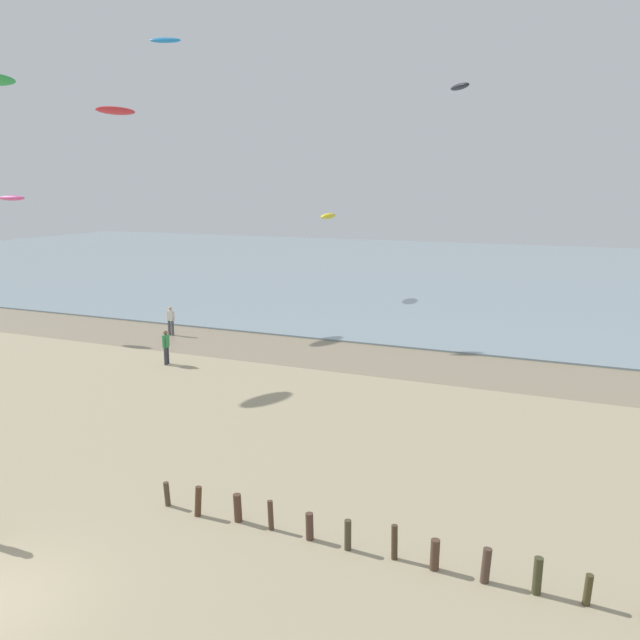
{
  "coord_description": "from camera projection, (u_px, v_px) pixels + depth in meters",
  "views": [
    {
      "loc": [
        11.5,
        -8.56,
        8.57
      ],
      "look_at": [
        2.66,
        11.47,
        4.21
      ],
      "focal_mm": 37.51,
      "sensor_mm": 36.0,
      "label": 1
    }
  ],
  "objects": [
    {
      "name": "wet_sand_strip",
      "position": [
        360.0,
        358.0,
        34.13
      ],
      "size": [
        120.0,
        5.89,
        0.01
      ],
      "primitive_type": "cube",
      "color": "gray",
      "rests_on": "ground"
    },
    {
      "name": "person_by_waterline",
      "position": [
        166.0,
        346.0,
        32.72
      ],
      "size": [
        0.29,
        0.56,
        1.71
      ],
      "color": "#383842",
      "rests_on": "ground"
    },
    {
      "name": "person_mid_beach",
      "position": [
        171.0,
        320.0,
        39.2
      ],
      "size": [
        0.57,
        0.25,
        1.71
      ],
      "color": "#4C4C56",
      "rests_on": "ground"
    },
    {
      "name": "groyne_near",
      "position": [
        487.0,
        565.0,
        14.74
      ],
      "size": [
        17.34,
        0.38,
        0.88
      ],
      "color": "#4A3C2A",
      "rests_on": "ground"
    },
    {
      "name": "kite_aloft_8",
      "position": [
        116.0,
        111.0,
        41.21
      ],
      "size": [
        1.72,
        2.92,
        0.6
      ],
      "primitive_type": "ellipsoid",
      "rotation": [
        -0.19,
        0.0,
        1.27
      ],
      "color": "red"
    },
    {
      "name": "kite_aloft_2",
      "position": [
        328.0,
        216.0,
        52.22
      ],
      "size": [
        1.34,
        2.95,
        0.56
      ],
      "primitive_type": "ellipsoid",
      "rotation": [
        0.12,
        0.0,
        4.85
      ],
      "color": "yellow"
    },
    {
      "name": "kite_aloft_7",
      "position": [
        12.0,
        198.0,
        38.61
      ],
      "size": [
        1.92,
        0.68,
        0.31
      ],
      "primitive_type": "ellipsoid",
      "rotation": [
        -0.02,
        0.0,
        0.04
      ],
      "color": "#E54C99"
    },
    {
      "name": "kite_aloft_1",
      "position": [
        460.0,
        87.0,
        52.68
      ],
      "size": [
        2.52,
        2.93,
        0.56
      ],
      "primitive_type": "ellipsoid",
      "rotation": [
        -0.1,
        0.0,
        2.21
      ],
      "color": "black"
    },
    {
      "name": "kite_aloft_3",
      "position": [
        165.0,
        40.0,
        39.47
      ],
      "size": [
        1.96,
        1.34,
        0.49
      ],
      "primitive_type": "ellipsoid",
      "rotation": [
        0.38,
        0.0,
        0.41
      ],
      "color": "#2384D1"
    },
    {
      "name": "sea",
      "position": [
        490.0,
        272.0,
        68.16
      ],
      "size": [
        160.0,
        70.0,
        0.1
      ],
      "primitive_type": "cube",
      "color": "#7F939E",
      "rests_on": "ground"
    }
  ]
}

